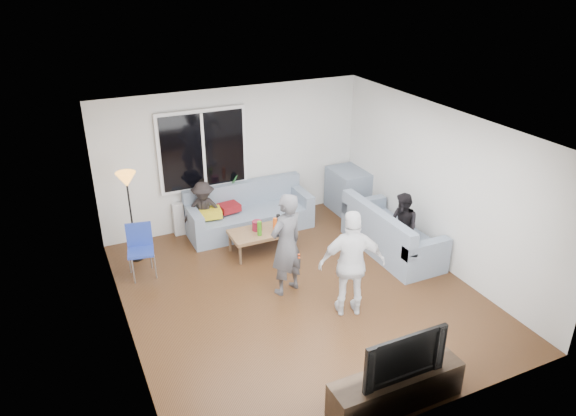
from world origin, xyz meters
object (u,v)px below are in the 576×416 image
sofa_right_section (393,229)px  spectator_back (204,211)px  spectator_right (402,227)px  sofa_back_section (249,209)px  coffee_table (262,241)px  player_left (286,244)px  tv_console (396,389)px  television (400,353)px  player_right (352,264)px  side_chair (141,252)px  floor_lamp (131,218)px

sofa_right_section → spectator_back: bearing=56.7°
sofa_right_section → spectator_right: (0.00, -0.25, 0.16)m
sofa_back_section → spectator_back: (-0.85, 0.03, 0.12)m
coffee_table → player_left: 1.43m
tv_console → television: (0.00, 0.00, 0.52)m
sofa_back_section → player_right: size_ratio=1.44×
sofa_right_section → player_right: (-1.57, -1.22, 0.37)m
player_right → sofa_back_section: bearing=-63.8°
side_chair → spectator_right: 4.27m
sofa_back_section → player_left: (-0.24, -2.14, 0.38)m
player_left → spectator_back: 2.27m
sofa_back_section → sofa_right_section: same height
floor_lamp → tv_console: floor_lamp is taller
coffee_table → spectator_right: 2.39m
spectator_right → floor_lamp: bearing=-114.0°
sofa_right_section → player_left: 2.23m
sofa_right_section → floor_lamp: (-4.07, 1.60, 0.36)m
spectator_right → spectator_back: 3.48m
coffee_table → player_left: (-0.13, -1.28, 0.61)m
floor_lamp → spectator_right: bearing=-24.4°
floor_lamp → player_left: bearing=-45.6°
player_left → spectator_back: player_left is taller
side_chair → floor_lamp: size_ratio=0.55×
television → tv_console: bearing=0.0°
player_left → tv_console: (0.15, -2.63, -0.59)m
coffee_table → player_right: size_ratio=0.69×
spectator_back → floor_lamp: bearing=-150.1°
coffee_table → television: television is taller
coffee_table → tv_console: 3.91m
floor_lamp → television: (2.05, -4.57, -0.04)m
coffee_table → sofa_right_section: bearing=-24.7°
player_left → tv_console: player_left is taller
sofa_right_section → television: bearing=145.8°
coffee_table → spectator_back: size_ratio=1.00×
player_right → spectator_back: 3.29m
sofa_back_section → spectator_back: bearing=178.0°
coffee_table → tv_console: (0.01, -3.91, 0.02)m
sofa_back_section → sofa_right_section: (1.93, -1.80, 0.00)m
television → side_chair: bearing=117.2°
spectator_back → tv_console: 4.87m
side_chair → spectator_back: spectator_back is taller
floor_lamp → television: size_ratio=1.52×
player_left → spectator_back: (-0.62, 2.17, -0.26)m
sofa_right_section → player_right: player_right is taller
spectator_right → television: (-2.02, -2.72, 0.15)m
sofa_back_section → sofa_right_section: 2.64m
floor_lamp → tv_console: (2.05, -4.57, -0.56)m
player_left → television: size_ratio=1.57×
player_left → television: bearing=74.6°
coffee_table → floor_lamp: bearing=162.1°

